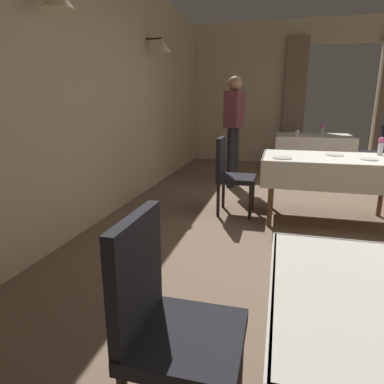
{
  "coord_description": "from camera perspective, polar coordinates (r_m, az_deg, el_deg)",
  "views": [
    {
      "loc": [
        -1.17,
        -3.72,
        1.34
      ],
      "look_at": [
        -2.18,
        0.15,
        0.26
      ],
      "focal_mm": 31.43,
      "sensor_mm": 36.0,
      "label": 1
    }
  ],
  "objects": [
    {
      "name": "person_diner_standing_aside",
      "position": [
        5.42,
        7.11,
        11.59
      ],
      "size": [
        0.29,
        0.4,
        1.72
      ],
      "color": "black",
      "rests_on": "ground"
    },
    {
      "name": "plate_far_d",
      "position": [
        6.89,
        15.91,
        9.61
      ],
      "size": [
        0.18,
        0.18,
        0.01
      ],
      "primitive_type": "cylinder",
      "color": "white",
      "rests_on": "dining_table_far"
    },
    {
      "name": "plate_far_b",
      "position": [
        6.7,
        17.75,
        9.34
      ],
      "size": [
        0.21,
        0.21,
        0.01
      ],
      "primitive_type": "cylinder",
      "color": "white",
      "rests_on": "dining_table_far"
    },
    {
      "name": "wall_left",
      "position": [
        4.24,
        -14.61,
        16.83
      ],
      "size": [
        0.49,
        8.4,
        3.0
      ],
      "color": "beige",
      "rests_on": "ground"
    },
    {
      "name": "dining_table_far",
      "position": [
        6.68,
        19.89,
        8.29
      ],
      "size": [
        1.35,
        1.04,
        0.75
      ],
      "color": "brown",
      "rests_on": "ground"
    },
    {
      "name": "chair_far_right",
      "position": [
        6.93,
        28.52,
        6.4
      ],
      "size": [
        0.44,
        0.44,
        0.93
      ],
      "color": "black",
      "rests_on": "ground"
    },
    {
      "name": "plate_mid_b",
      "position": [
        3.77,
        15.05,
        5.63
      ],
      "size": [
        0.21,
        0.21,
        0.01
      ],
      "primitive_type": "cylinder",
      "color": "white",
      "rests_on": "dining_table_mid"
    },
    {
      "name": "chair_mid_left",
      "position": [
        4.12,
        6.49,
        3.42
      ],
      "size": [
        0.44,
        0.44,
        0.93
      ],
      "color": "black",
      "rests_on": "ground"
    },
    {
      "name": "flower_vase_far",
      "position": [
        6.92,
        21.25,
        9.95
      ],
      "size": [
        0.07,
        0.07,
        0.18
      ],
      "color": "silver",
      "rests_on": "dining_table_far"
    },
    {
      "name": "glass_far_c",
      "position": [
        6.35,
        17.4,
        9.53
      ],
      "size": [
        0.07,
        0.07,
        0.11
      ],
      "primitive_type": "cylinder",
      "color": "silver",
      "rests_on": "dining_table_far"
    },
    {
      "name": "chair_near_left",
      "position": [
        1.41,
        -4.37,
        -20.6
      ],
      "size": [
        0.44,
        0.44,
        0.93
      ],
      "color": "black",
      "rests_on": "ground"
    },
    {
      "name": "dining_table_mid",
      "position": [
        4.07,
        22.61,
        4.19
      ],
      "size": [
        1.51,
        0.92,
        0.75
      ],
      "color": "brown",
      "rests_on": "ground"
    },
    {
      "name": "plate_mid_c",
      "position": [
        4.18,
        22.97,
        5.84
      ],
      "size": [
        0.21,
        0.21,
        0.01
      ],
      "primitive_type": "cylinder",
      "color": "white",
      "rests_on": "dining_table_mid"
    },
    {
      "name": "wall_back",
      "position": [
        7.99,
        23.86,
        15.1
      ],
      "size": [
        6.4,
        0.27,
        3.0
      ],
      "color": "beige",
      "rests_on": "ground"
    },
    {
      "name": "flower_vase_mid",
      "position": [
        4.4,
        29.41,
        6.9
      ],
      "size": [
        0.07,
        0.07,
        0.21
      ],
      "color": "silver",
      "rests_on": "dining_table_mid"
    },
    {
      "name": "plate_mid_d",
      "position": [
        4.01,
        27.82,
        4.95
      ],
      "size": [
        0.18,
        0.18,
        0.01
      ],
      "primitive_type": "cylinder",
      "color": "white",
      "rests_on": "dining_table_mid"
    }
  ]
}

